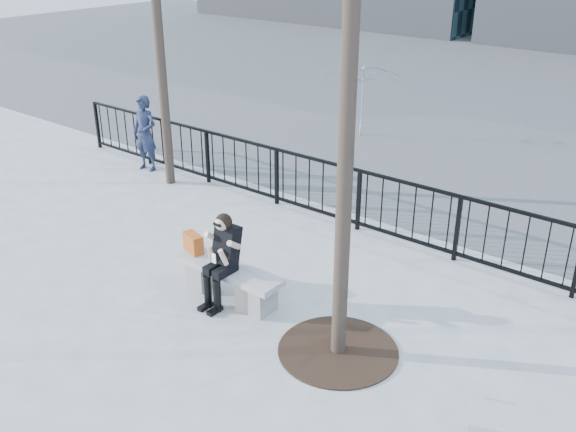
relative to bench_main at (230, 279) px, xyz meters
The scene contains 10 objects.
ground 0.30m from the bench_main, ahead, with size 120.00×120.00×0.00m, color gray.
street_surface 15.00m from the bench_main, 90.00° to the left, with size 60.00×23.00×0.01m, color #474747.
railing 3.01m from the bench_main, 90.00° to the left, with size 14.00×0.06×1.10m.
tree_grate 1.92m from the bench_main, ahead, with size 1.50×1.50×0.02m, color black.
bench_main is the anchor object (origin of this frame).
seated_woman 0.40m from the bench_main, 90.00° to the right, with size 0.50×0.64×1.34m.
handbag 0.80m from the bench_main, behind, with size 0.34×0.16×0.28m, color #AB4915.
shopping_bag 0.49m from the bench_main, 11.52° to the right, with size 0.41×0.15×0.39m, color #CCB390.
standing_man 5.68m from the bench_main, 151.14° to the left, with size 0.58×0.38×1.60m, color black.
vendor_umbrella 8.05m from the bench_main, 109.37° to the left, with size 1.93×1.97×1.77m, color yellow.
Camera 1 is at (5.45, -5.62, 4.85)m, focal length 40.00 mm.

